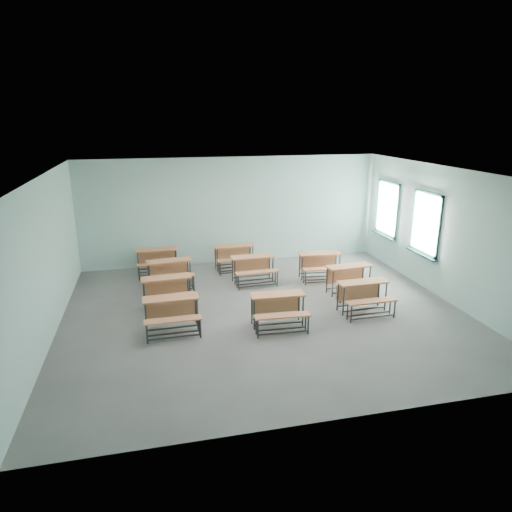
# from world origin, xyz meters

# --- Properties ---
(room) EXTENTS (9.04, 8.04, 3.24)m
(room) POSITION_xyz_m (0.08, 0.03, 1.60)
(room) COLOR slate
(room) RESTS_ON ground
(desk_unit_r0c0) EXTENTS (1.17, 0.80, 0.72)m
(desk_unit_r0c0) POSITION_xyz_m (-2.11, -0.47, 0.48)
(desk_unit_r0c0) COLOR #BF7045
(desk_unit_r0c0) RESTS_ON ground
(desk_unit_r0c1) EXTENTS (1.19, 0.82, 0.72)m
(desk_unit_r0c1) POSITION_xyz_m (0.10, -0.78, 0.48)
(desk_unit_r0c1) COLOR #BF7045
(desk_unit_r0c1) RESTS_ON ground
(desk_unit_r0c2) EXTENTS (1.18, 0.81, 0.72)m
(desk_unit_r0c2) POSITION_xyz_m (2.22, -0.49, 0.48)
(desk_unit_r0c2) COLOR #BF7045
(desk_unit_r0c2) RESTS_ON ground
(desk_unit_r1c0) EXTENTS (1.21, 0.85, 0.72)m
(desk_unit_r1c0) POSITION_xyz_m (-2.15, 0.83, 0.48)
(desk_unit_r1c0) COLOR #BF7045
(desk_unit_r1c0) RESTS_ON ground
(desk_unit_r1c2) EXTENTS (1.23, 0.90, 0.72)m
(desk_unit_r1c2) POSITION_xyz_m (2.40, 0.65, 0.48)
(desk_unit_r1c2) COLOR #BF7045
(desk_unit_r1c2) RESTS_ON ground
(desk_unit_r2c0) EXTENTS (1.23, 0.90, 0.72)m
(desk_unit_r2c0) POSITION_xyz_m (-2.02, 2.14, 0.48)
(desk_unit_r2c0) COLOR #BF7045
(desk_unit_r2c0) RESTS_ON ground
(desk_unit_r2c1) EXTENTS (1.19, 0.83, 0.72)m
(desk_unit_r2c1) POSITION_xyz_m (0.20, 2.00, 0.48)
(desk_unit_r2c1) COLOR #BF7045
(desk_unit_r2c1) RESTS_ON ground
(desk_unit_r2c2) EXTENTS (1.22, 0.87, 0.72)m
(desk_unit_r2c2) POSITION_xyz_m (2.06, 1.86, 0.48)
(desk_unit_r2c2) COLOR #BF7045
(desk_unit_r2c2) RESTS_ON ground
(desk_unit_r3c0) EXTENTS (1.17, 0.80, 0.72)m
(desk_unit_r3c0) POSITION_xyz_m (-2.32, 3.30, 0.48)
(desk_unit_r3c0) COLOR #BF7045
(desk_unit_r3c0) RESTS_ON ground
(desk_unit_r3c1) EXTENTS (1.18, 0.82, 0.72)m
(desk_unit_r3c1) POSITION_xyz_m (-0.10, 3.18, 0.48)
(desk_unit_r3c1) COLOR #BF7045
(desk_unit_r3c1) RESTS_ON ground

